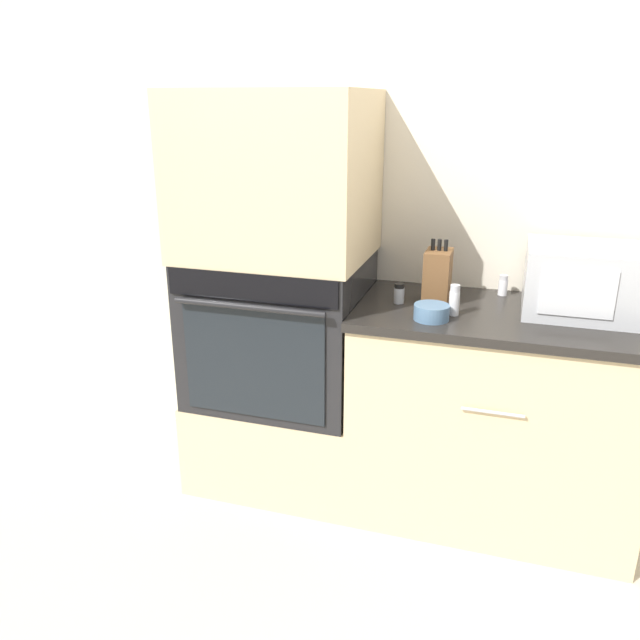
# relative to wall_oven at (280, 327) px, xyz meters

# --- Properties ---
(ground_plane) EXTENTS (12.00, 12.00, 0.00)m
(ground_plane) POSITION_rel_wall_oven_xyz_m (0.37, -0.30, -0.73)
(ground_plane) COLOR beige
(wall_back) EXTENTS (8.00, 0.05, 2.50)m
(wall_back) POSITION_rel_wall_oven_xyz_m (0.37, 0.33, 0.52)
(wall_back) COLOR beige
(wall_back) RESTS_ON ground_plane
(oven_cabinet_base) EXTENTS (0.74, 0.60, 0.41)m
(oven_cabinet_base) POSITION_rel_wall_oven_xyz_m (-0.00, 0.00, -0.53)
(oven_cabinet_base) COLOR beige
(oven_cabinet_base) RESTS_ON ground_plane
(wall_oven) EXTENTS (0.72, 0.64, 0.64)m
(wall_oven) POSITION_rel_wall_oven_xyz_m (0.00, 0.00, 0.00)
(wall_oven) COLOR black
(wall_oven) RESTS_ON oven_cabinet_base
(oven_cabinet_upper) EXTENTS (0.74, 0.60, 0.66)m
(oven_cabinet_upper) POSITION_rel_wall_oven_xyz_m (-0.00, 0.00, 0.65)
(oven_cabinet_upper) COLOR beige
(oven_cabinet_upper) RESTS_ON wall_oven
(counter_unit) EXTENTS (1.12, 0.63, 0.89)m
(counter_unit) POSITION_rel_wall_oven_xyz_m (0.92, 0.00, -0.28)
(counter_unit) COLOR beige
(counter_unit) RESTS_ON ground_plane
(microwave) EXTENTS (0.41, 0.37, 0.26)m
(microwave) POSITION_rel_wall_oven_xyz_m (1.19, 0.08, 0.29)
(microwave) COLOR #B2B5BA
(microwave) RESTS_ON counter_unit
(knife_block) EXTENTS (0.10, 0.15, 0.26)m
(knife_block) POSITION_rel_wall_oven_xyz_m (0.66, 0.06, 0.27)
(knife_block) COLOR brown
(knife_block) RESTS_ON counter_unit
(bowl) EXTENTS (0.13, 0.13, 0.06)m
(bowl) POSITION_rel_wall_oven_xyz_m (0.67, -0.17, 0.19)
(bowl) COLOR #517599
(bowl) RESTS_ON counter_unit
(condiment_jar_near) EXTENTS (0.04, 0.04, 0.08)m
(condiment_jar_near) POSITION_rel_wall_oven_xyz_m (0.52, -0.01, 0.20)
(condiment_jar_near) COLOR silver
(condiment_jar_near) RESTS_ON counter_unit
(condiment_jar_mid) EXTENTS (0.04, 0.04, 0.09)m
(condiment_jar_mid) POSITION_rel_wall_oven_xyz_m (0.91, 0.23, 0.20)
(condiment_jar_mid) COLOR silver
(condiment_jar_mid) RESTS_ON counter_unit
(condiment_jar_far) EXTENTS (0.04, 0.04, 0.12)m
(condiment_jar_far) POSITION_rel_wall_oven_xyz_m (0.74, -0.09, 0.22)
(condiment_jar_far) COLOR silver
(condiment_jar_far) RESTS_ON counter_unit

